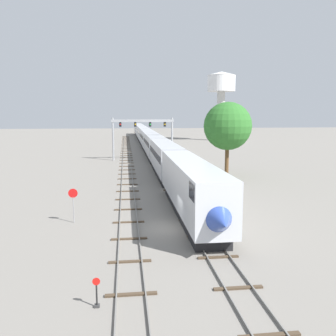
{
  "coord_description": "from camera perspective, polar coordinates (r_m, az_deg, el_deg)",
  "views": [
    {
      "loc": [
        -3.64,
        -26.55,
        8.92
      ],
      "look_at": [
        1.0,
        12.0,
        3.0
      ],
      "focal_mm": 37.88,
      "sensor_mm": 36.0,
      "label": 1
    }
  ],
  "objects": [
    {
      "name": "track_near",
      "position": [
        67.14,
        -6.69,
        1.03
      ],
      "size": [
        2.6,
        160.0,
        0.16
      ],
      "color": "slate",
      "rests_on": "ground"
    },
    {
      "name": "ground_plane",
      "position": [
        28.25,
        0.91,
        -9.74
      ],
      "size": [
        400.0,
        400.0,
        0.0
      ],
      "primitive_type": "plane",
      "color": "gray"
    },
    {
      "name": "passenger_train",
      "position": [
        92.54,
        -3.37,
        4.75
      ],
      "size": [
        3.04,
        143.73,
        4.8
      ],
      "color": "silver",
      "rests_on": "ground"
    },
    {
      "name": "track_main",
      "position": [
        87.19,
        -3.13,
        2.83
      ],
      "size": [
        2.6,
        200.0,
        0.16
      ],
      "color": "slate",
      "rests_on": "ground"
    },
    {
      "name": "switch_stand",
      "position": [
        17.83,
        -11.4,
        -19.64
      ],
      "size": [
        0.36,
        0.24,
        1.46
      ],
      "color": "black",
      "rests_on": "ground"
    },
    {
      "name": "stop_sign",
      "position": [
        30.28,
        -15.0,
        -5.09
      ],
      "size": [
        0.76,
        0.08,
        2.88
      ],
      "color": "gray",
      "rests_on": "ground"
    },
    {
      "name": "trackside_tree_left",
      "position": [
        51.52,
        9.58,
        6.64
      ],
      "size": [
        6.86,
        6.86,
        10.66
      ],
      "color": "brown",
      "rests_on": "ground"
    },
    {
      "name": "signal_gantry",
      "position": [
        69.36,
        -4.08,
        6.26
      ],
      "size": [
        12.1,
        0.49,
        8.24
      ],
      "color": "#999BA0",
      "rests_on": "ground"
    },
    {
      "name": "water_tower",
      "position": [
        122.84,
        8.57,
        12.72
      ],
      "size": [
        9.43,
        9.43,
        22.93
      ],
      "color": "beige",
      "rests_on": "ground"
    }
  ]
}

